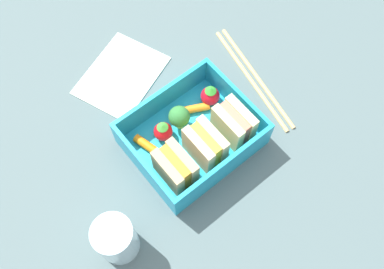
# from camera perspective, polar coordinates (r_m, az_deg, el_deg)

# --- Properties ---
(ground_plane) EXTENTS (1.20, 1.20, 0.02)m
(ground_plane) POSITION_cam_1_polar(r_m,az_deg,el_deg) (0.65, -0.00, -1.37)
(ground_plane) COLOR #4B5E60
(bento_tray) EXTENTS (0.18, 0.15, 0.01)m
(bento_tray) POSITION_cam_1_polar(r_m,az_deg,el_deg) (0.64, -0.00, -0.80)
(bento_tray) COLOR #1D9CC2
(bento_tray) RESTS_ON ground_plane
(bento_rim) EXTENTS (0.18, 0.15, 0.05)m
(bento_rim) POSITION_cam_1_polar(r_m,az_deg,el_deg) (0.61, -0.00, 0.32)
(bento_rim) COLOR #1D9CC2
(bento_rim) RESTS_ON bento_tray
(sandwich_left) EXTENTS (0.04, 0.06, 0.06)m
(sandwich_left) POSITION_cam_1_polar(r_m,az_deg,el_deg) (0.62, 5.55, 1.44)
(sandwich_left) COLOR beige
(sandwich_left) RESTS_ON bento_tray
(sandwich_center_left) EXTENTS (0.04, 0.06, 0.06)m
(sandwich_center_left) POSITION_cam_1_polar(r_m,az_deg,el_deg) (0.60, 1.75, -1.42)
(sandwich_center_left) COLOR #DCBC88
(sandwich_center_left) RESTS_ON bento_tray
(sandwich_center) EXTENTS (0.04, 0.06, 0.06)m
(sandwich_center) POSITION_cam_1_polar(r_m,az_deg,el_deg) (0.59, -2.24, -4.43)
(sandwich_center) COLOR tan
(sandwich_center) RESTS_ON bento_tray
(strawberry_left) EXTENTS (0.03, 0.03, 0.04)m
(strawberry_left) POSITION_cam_1_polar(r_m,az_deg,el_deg) (0.65, 2.44, 5.21)
(strawberry_left) COLOR red
(strawberry_left) RESTS_ON bento_tray
(carrot_stick_far_left) EXTENTS (0.05, 0.04, 0.01)m
(carrot_stick_far_left) POSITION_cam_1_polar(r_m,az_deg,el_deg) (0.65, -0.02, 3.41)
(carrot_stick_far_left) COLOR orange
(carrot_stick_far_left) RESTS_ON bento_tray
(broccoli_floret) EXTENTS (0.03, 0.03, 0.04)m
(broccoli_floret) POSITION_cam_1_polar(r_m,az_deg,el_deg) (0.62, -1.48, 2.52)
(broccoli_floret) COLOR #91C25B
(broccoli_floret) RESTS_ON bento_tray
(strawberry_far_left) EXTENTS (0.03, 0.03, 0.03)m
(strawberry_far_left) POSITION_cam_1_polar(r_m,az_deg,el_deg) (0.62, -3.88, 0.45)
(strawberry_far_left) COLOR red
(strawberry_far_left) RESTS_ON bento_tray
(carrot_stick_left) EXTENTS (0.02, 0.04, 0.01)m
(carrot_stick_left) POSITION_cam_1_polar(r_m,az_deg,el_deg) (0.63, -6.20, -1.34)
(carrot_stick_left) COLOR orange
(carrot_stick_left) RESTS_ON bento_tray
(chopstick_pair) EXTENTS (0.06, 0.21, 0.01)m
(chopstick_pair) POSITION_cam_1_polar(r_m,az_deg,el_deg) (0.70, 8.24, 7.59)
(chopstick_pair) COLOR tan
(chopstick_pair) RESTS_ON ground_plane
(drinking_glass) EXTENTS (0.05, 0.05, 0.08)m
(drinking_glass) POSITION_cam_1_polar(r_m,az_deg,el_deg) (0.57, -10.08, -13.60)
(drinking_glass) COLOR silver
(drinking_glass) RESTS_ON ground_plane
(folded_napkin) EXTENTS (0.17, 0.15, 0.00)m
(folded_napkin) POSITION_cam_1_polar(r_m,az_deg,el_deg) (0.71, -9.40, 7.84)
(folded_napkin) COLOR silver
(folded_napkin) RESTS_ON ground_plane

